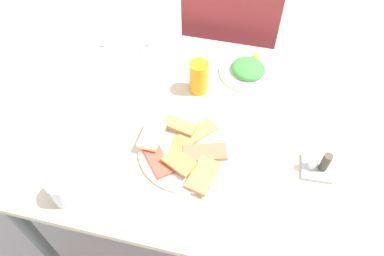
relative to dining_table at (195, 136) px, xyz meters
name	(u,v)px	position (x,y,z in m)	size (l,w,h in m)	color
ground_plane	(194,214)	(0.00, 0.00, -0.64)	(6.00, 6.00, 0.00)	#A9A0A2
dining_table	(195,136)	(0.00, 0.00, 0.00)	(1.18, 0.87, 0.72)	beige
dining_chair	(230,47)	(0.02, 0.64, -0.12)	(0.42, 0.43, 0.92)	maroon
pide_platter	(185,150)	(0.00, -0.12, 0.09)	(0.31, 0.31, 0.04)	white
salad_plate_greens	(248,69)	(0.14, 0.28, 0.09)	(0.21, 0.21, 0.05)	white
soda_can	(199,77)	(-0.02, 0.15, 0.14)	(0.07, 0.07, 0.12)	orange
drinking_glass	(63,190)	(-0.30, -0.35, 0.12)	(0.08, 0.08, 0.09)	silver
paper_napkin	(123,48)	(-0.37, 0.30, 0.08)	(0.13, 0.13, 0.00)	white
fork	(121,50)	(-0.37, 0.28, 0.08)	(0.17, 0.02, 0.01)	silver
spoon	(124,44)	(-0.37, 0.32, 0.08)	(0.20, 0.01, 0.01)	silver
condiment_caddy	(318,165)	(0.40, -0.09, 0.10)	(0.09, 0.09, 0.08)	#B2B2B7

